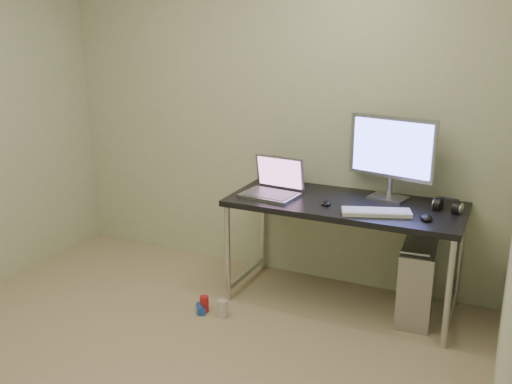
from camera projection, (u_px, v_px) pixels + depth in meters
The scene contains 16 objects.
wall_back at pixel (270, 114), 4.28m from camera, with size 3.50×0.02×2.50m, color beige.
desk at pixel (345, 213), 3.86m from camera, with size 1.56×0.68×0.75m.
tower_computer at pixel (417, 281), 3.79m from camera, with size 0.25×0.50×0.54m.
cable_a at pixel (418, 246), 4.01m from camera, with size 0.01×0.01×0.70m, color black.
cable_b at pixel (431, 252), 3.96m from camera, with size 0.01×0.01×0.72m, color black.
can_red at pixel (204, 304), 3.91m from camera, with size 0.06×0.06×0.11m, color red.
can_white at pixel (222, 309), 3.83m from camera, with size 0.07×0.07×0.12m, color silver.
can_blue at pixel (201, 309), 3.90m from camera, with size 0.06×0.06×0.11m, color blue.
laptop at pixel (274, 186), 3.98m from camera, with size 0.40×0.34×0.26m.
monitor at pixel (392, 151), 3.81m from camera, with size 0.60×0.22×0.57m.
keyboard at pixel (376, 212), 3.59m from camera, with size 0.43×0.14×0.03m, color white.
mouse_right at pixel (427, 217), 3.49m from camera, with size 0.07×0.12×0.04m, color black.
mouse_left at pixel (326, 202), 3.77m from camera, with size 0.06×0.10×0.03m, color black.
headphones at pixel (448, 207), 3.64m from camera, with size 0.18×0.11×0.11m.
picture_frame at pixel (277, 168), 4.35m from camera, with size 0.23×0.03×0.18m, color black.
webcam at pixel (298, 174), 4.19m from camera, with size 0.05×0.04×0.12m.
Camera 1 is at (1.71, -2.16, 1.91)m, focal length 40.00 mm.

